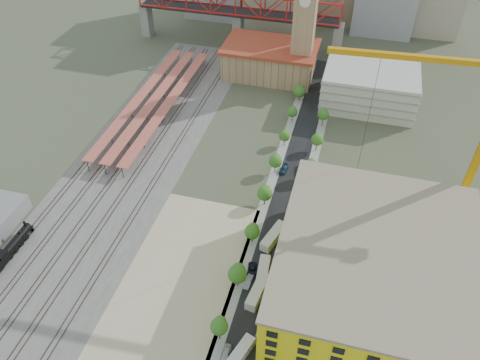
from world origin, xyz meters
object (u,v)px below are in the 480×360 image
(car_0, at_px, (226,353))
(clock_tower, at_px, (305,12))
(tower_crane, at_px, (477,119))
(site_trailer_a, at_px, (239,355))
(site_trailer_c, at_px, (263,273))
(construction_building, at_px, (374,273))
(locomotive, at_px, (10,250))
(site_trailer_b, at_px, (258,291))
(site_trailer_d, at_px, (273,236))

(car_0, bearing_deg, clock_tower, 90.08)
(tower_crane, distance_m, site_trailer_a, 76.62)
(site_trailer_a, bearing_deg, site_trailer_c, 108.71)
(construction_building, relative_size, locomotive, 2.51)
(site_trailer_b, bearing_deg, locomotive, -167.97)
(locomotive, bearing_deg, site_trailer_b, 4.12)
(tower_crane, relative_size, site_trailer_a, 6.07)
(clock_tower, distance_m, tower_crane, 86.95)
(site_trailer_c, bearing_deg, clock_tower, 89.62)
(site_trailer_b, bearing_deg, clock_tower, 102.21)
(clock_tower, relative_size, construction_building, 1.03)
(site_trailer_b, relative_size, site_trailer_d, 0.98)
(site_trailer_c, height_order, car_0, site_trailer_c)
(clock_tower, relative_size, site_trailer_b, 5.10)
(site_trailer_d, bearing_deg, construction_building, -7.69)
(site_trailer_b, relative_size, car_0, 2.36)
(locomotive, distance_m, site_trailer_c, 66.82)
(site_trailer_b, bearing_deg, site_trailer_a, -82.09)
(construction_building, bearing_deg, site_trailer_c, -178.35)
(site_trailer_a, xyz_separation_m, site_trailer_c, (0.00, 22.62, 0.08))
(site_trailer_c, bearing_deg, site_trailer_d, 85.08)
(locomotive, distance_m, site_trailer_b, 66.17)
(site_trailer_d, xyz_separation_m, car_0, (-3.00, -35.52, -0.68))
(locomotive, distance_m, car_0, 64.19)
(car_0, bearing_deg, site_trailer_d, 82.93)
(construction_building, relative_size, tower_crane, 0.88)
(construction_building, height_order, site_trailer_a, construction_building)
(construction_building, bearing_deg, car_0, -141.04)
(site_trailer_a, distance_m, site_trailer_b, 16.94)
(clock_tower, xyz_separation_m, site_trailer_d, (8.00, -87.92, -27.28))
(construction_building, height_order, site_trailer_d, construction_building)
(construction_building, distance_m, site_trailer_b, 27.96)
(site_trailer_d, bearing_deg, car_0, -77.61)
(clock_tower, distance_m, site_trailer_c, 104.69)
(clock_tower, height_order, site_trailer_c, clock_tower)
(tower_crane, bearing_deg, clock_tower, 126.04)
(construction_building, height_order, site_trailer_c, construction_building)
(tower_crane, bearing_deg, site_trailer_d, -157.45)
(locomotive, relative_size, site_trailer_b, 1.98)
(clock_tower, distance_m, locomotive, 128.24)
(locomotive, xyz_separation_m, site_trailer_b, (66.00, 4.76, -0.49))
(clock_tower, xyz_separation_m, construction_building, (34.00, -99.99, -19.29))
(locomotive, bearing_deg, construction_building, 6.93)
(tower_crane, height_order, site_trailer_a, tower_crane)
(clock_tower, height_order, tower_crane, tower_crane)
(site_trailer_c, height_order, site_trailer_d, site_trailer_d)
(construction_building, xyz_separation_m, site_trailer_c, (-26.00, -0.75, -8.03))
(site_trailer_c, bearing_deg, car_0, -102.45)
(construction_building, height_order, locomotive, construction_building)
(tower_crane, relative_size, site_trailer_c, 5.74)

